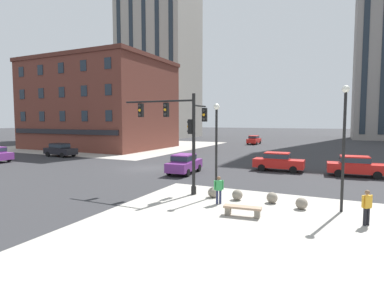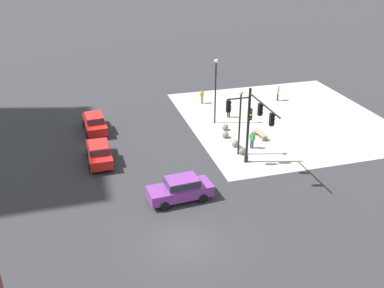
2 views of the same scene
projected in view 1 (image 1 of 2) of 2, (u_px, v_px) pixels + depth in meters
ground_plane at (146, 168)px, 29.40m from camera, size 320.00×320.00×0.00m
sidewalk_corner_slab at (315, 268)px, 9.51m from camera, size 20.00×19.00×0.02m
sidewalk_far_corner at (115, 145)px, 55.95m from camera, size 32.00×32.00×0.02m
traffic_signal_main at (181, 128)px, 19.31m from camera, size 5.17×2.09×6.21m
bollard_sphere_curb_a at (213, 192)px, 18.25m from camera, size 0.60×0.60×0.60m
bollard_sphere_curb_b at (237, 195)px, 17.65m from camera, size 0.60×0.60×0.60m
bollard_sphere_curb_c at (272, 198)px, 17.00m from camera, size 0.60×0.60×0.60m
bollard_sphere_curb_d at (302, 203)px, 15.83m from camera, size 0.60×0.60×0.60m
bench_near_signal at (242, 210)px, 14.64m from camera, size 1.84×0.67×0.49m
pedestrian_at_curb at (367, 205)px, 13.32m from camera, size 0.44×0.39×1.57m
pedestrian_with_bag at (219, 188)px, 16.76m from camera, size 0.47×0.36×1.54m
street_lamp_corner_near at (216, 139)px, 18.25m from camera, size 0.36×0.36×5.57m
street_lamp_mid_sidewalk at (344, 135)px, 15.10m from camera, size 0.36×0.36×6.29m
car_main_northbound_far at (184, 163)px, 26.42m from camera, size 2.14×4.52×1.68m
car_main_southbound_near at (60, 149)px, 38.83m from camera, size 4.50×2.11×1.68m
car_main_southbound_far at (278, 161)px, 27.79m from camera, size 4.41×1.92×1.68m
car_cross_westbound at (356, 165)px, 25.00m from camera, size 4.50×2.10×1.68m
car_parked_curb at (254, 140)px, 58.67m from camera, size 1.96×4.44×1.68m
storefront_block_near_corner at (100, 105)px, 51.64m from camera, size 21.86×16.36×14.43m
residential_tower_skyline_left at (159, 36)px, 84.20m from camera, size 20.02×15.17×55.23m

